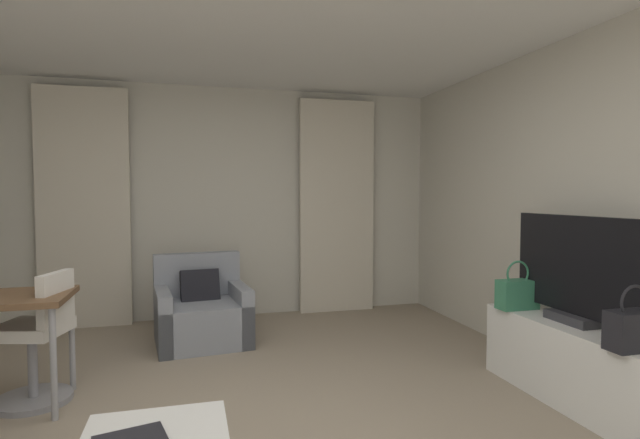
{
  "coord_description": "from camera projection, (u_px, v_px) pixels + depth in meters",
  "views": [
    {
      "loc": [
        -0.32,
        -2.58,
        1.4
      ],
      "look_at": [
        0.73,
        1.28,
        1.19
      ],
      "focal_mm": 27.12,
      "sensor_mm": 36.0,
      "label": 1
    }
  ],
  "objects": [
    {
      "name": "wall_window",
      "position": [
        218.0,
        203.0,
        5.49
      ],
      "size": [
        5.12,
        0.06,
        2.6
      ],
      "color": "beige",
      "rests_on": "ground"
    },
    {
      "name": "wall_right",
      "position": [
        629.0,
        209.0,
        3.23
      ],
      "size": [
        0.06,
        6.12,
        2.6
      ],
      "color": "beige",
      "rests_on": "ground"
    },
    {
      "name": "curtain_left_panel",
      "position": [
        84.0,
        208.0,
        5.01
      ],
      "size": [
        0.9,
        0.06,
        2.5
      ],
      "color": "beige",
      "rests_on": "ground"
    },
    {
      "name": "curtain_right_panel",
      "position": [
        337.0,
        207.0,
        5.73
      ],
      "size": [
        0.9,
        0.06,
        2.5
      ],
      "color": "beige",
      "rests_on": "ground"
    },
    {
      "name": "armchair",
      "position": [
        202.0,
        314.0,
        4.55
      ],
      "size": [
        0.91,
        0.86,
        0.82
      ],
      "color": "gray",
      "rests_on": "ground"
    },
    {
      "name": "desk_chair",
      "position": [
        38.0,
        345.0,
        3.22
      ],
      "size": [
        0.49,
        0.49,
        0.88
      ],
      "color": "gray",
      "rests_on": "ground"
    },
    {
      "name": "tv_console",
      "position": [
        578.0,
        363.0,
        3.24
      ],
      "size": [
        0.47,
        1.38,
        0.53
      ],
      "color": "white",
      "rests_on": "ground"
    },
    {
      "name": "tv_flatscreen",
      "position": [
        576.0,
        272.0,
        3.25
      ],
      "size": [
        0.2,
        1.09,
        0.73
      ],
      "color": "#333338",
      "rests_on": "tv_console"
    },
    {
      "name": "handbag_primary",
      "position": [
        517.0,
        293.0,
        3.66
      ],
      "size": [
        0.3,
        0.14,
        0.37
      ],
      "color": "#387F5B",
      "rests_on": "tv_console"
    },
    {
      "name": "handbag_secondary",
      "position": [
        634.0,
        329.0,
        2.69
      ],
      "size": [
        0.3,
        0.14,
        0.37
      ],
      "color": "black",
      "rests_on": "tv_console"
    }
  ]
}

